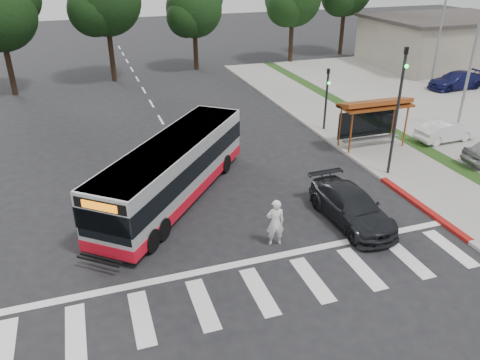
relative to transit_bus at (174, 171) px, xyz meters
name	(u,v)px	position (x,y,z in m)	size (l,w,h in m)	color
ground	(218,220)	(1.33, -2.51, -1.41)	(140.00, 140.00, 0.00)	black
sidewalk_east	(347,130)	(12.33, 5.49, -1.35)	(4.00, 40.00, 0.12)	gray
curb_east	(319,133)	(10.33, 5.49, -1.34)	(0.30, 40.00, 0.15)	#9E9991
curb_east_red	(422,207)	(10.33, -4.51, -1.33)	(0.32, 6.00, 0.15)	maroon
parking_lot	(473,104)	(24.33, 7.49, -1.36)	(18.00, 36.00, 0.10)	gray
commercial_building	(444,42)	(31.33, 19.49, 0.79)	(14.00, 10.00, 4.40)	#A39989
building_roof_cap	(449,18)	(31.33, 19.49, 3.14)	(14.60, 10.60, 0.30)	#383330
crosswalk_ladder	(259,291)	(1.33, -7.51, -1.40)	(18.00, 2.60, 0.01)	silver
bus_shelter	(374,109)	(12.13, 2.60, 0.94)	(4.20, 1.60, 2.86)	#954518
traffic_signal_ne_tall	(399,102)	(10.93, -1.01, 2.47)	(0.18, 0.37, 6.50)	black
traffic_signal_ne_short	(327,93)	(10.93, 5.99, 1.07)	(0.18, 0.37, 4.00)	black
lot_light_front	(477,35)	(19.33, 3.49, 4.50)	(1.90, 0.35, 9.01)	gray
lot_light_mid	(444,12)	(25.33, 13.49, 4.50)	(1.90, 0.35, 9.01)	gray
tree_north_b	(195,8)	(7.41, 25.55, 4.25)	(5.72, 5.33, 8.43)	black
transit_bus	(174,171)	(0.00, 0.00, 0.00)	(2.37, 10.92, 2.82)	silver
pedestrian	(275,223)	(2.93, -5.01, -0.42)	(0.72, 0.47, 1.98)	silver
dark_sedan	(351,207)	(6.67, -4.44, -0.70)	(1.99, 4.91, 1.42)	black
parked_car_1	(445,131)	(16.83, 1.83, -0.70)	(1.30, 3.71, 1.22)	silver
parked_car_3	(456,80)	(25.90, 11.28, -0.61)	(1.96, 4.82, 1.40)	#16194E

